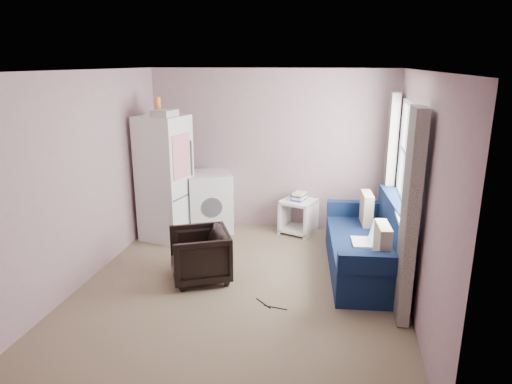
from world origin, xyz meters
TOP-DOWN VIEW (x-y plane):
  - room at (0.02, 0.01)m, footprint 3.84×4.24m
  - armchair at (-0.55, 0.06)m, footprint 0.86×0.88m
  - fridge at (-1.46, 1.33)m, footprint 0.76×0.75m
  - washing_machine at (-0.91, 1.77)m, footprint 0.86×0.86m
  - side_table at (0.48, 1.88)m, footprint 0.62×0.62m
  - sofa at (1.54, 0.66)m, footprint 1.10×2.11m
  - window_dressing at (1.78, 0.70)m, footprint 0.17×2.62m
  - floor_cables at (0.39, -0.42)m, footprint 0.38×0.20m

SIDE VIEW (x-z plane):
  - floor_cables at x=0.39m, z-range 0.00..0.01m
  - side_table at x=0.48m, z-range -0.02..0.64m
  - sofa at x=1.54m, z-range -0.12..0.79m
  - armchair at x=-0.55m, z-range 0.00..0.70m
  - washing_machine at x=-0.91m, z-range 0.02..0.95m
  - fridge at x=-1.46m, z-range -0.11..1.99m
  - window_dressing at x=1.78m, z-range 0.02..2.20m
  - room at x=0.02m, z-range -0.02..2.52m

